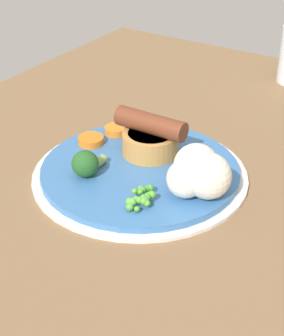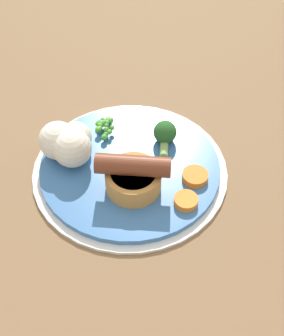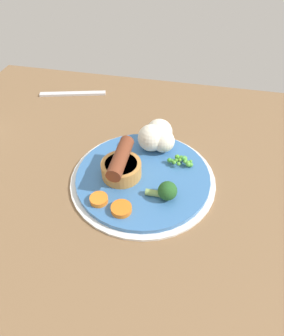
% 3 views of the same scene
% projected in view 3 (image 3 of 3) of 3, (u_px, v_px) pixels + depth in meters
% --- Properties ---
extents(dining_table, '(1.10, 0.80, 0.03)m').
position_uv_depth(dining_table, '(154.00, 183.00, 0.61)').
color(dining_table, brown).
rests_on(dining_table, ground).
extents(dinner_plate, '(0.28, 0.28, 0.01)m').
position_uv_depth(dinner_plate, '(143.00, 178.00, 0.59)').
color(dinner_plate, silver).
rests_on(dinner_plate, dining_table).
extents(sausage_pudding, '(0.08, 0.10, 0.06)m').
position_uv_depth(sausage_pudding, '(121.00, 166.00, 0.57)').
color(sausage_pudding, '#BC8442').
rests_on(sausage_pudding, dinner_plate).
extents(pea_pile, '(0.05, 0.03, 0.02)m').
position_uv_depth(pea_pile, '(182.00, 160.00, 0.60)').
color(pea_pile, '#55A93C').
rests_on(pea_pile, dinner_plate).
extents(broccoli_floret_near, '(0.06, 0.03, 0.03)m').
position_uv_depth(broccoli_floret_near, '(166.00, 191.00, 0.53)').
color(broccoli_floret_near, '#235623').
rests_on(broccoli_floret_near, dinner_plate).
extents(cauliflower_floret, '(0.08, 0.08, 0.06)m').
position_uv_depth(cauliflower_floret, '(157.00, 136.00, 0.63)').
color(cauliflower_floret, silver).
rests_on(cauliflower_floret, dinner_plate).
extents(carrot_slice_0, '(0.05, 0.05, 0.01)m').
position_uv_depth(carrot_slice_0, '(121.00, 209.00, 0.52)').
color(carrot_slice_0, orange).
rests_on(carrot_slice_0, dinner_plate).
extents(carrot_slice_1, '(0.03, 0.03, 0.01)m').
position_uv_depth(carrot_slice_1, '(99.00, 199.00, 0.53)').
color(carrot_slice_1, orange).
rests_on(carrot_slice_1, dinner_plate).
extents(fork, '(0.18, 0.06, 0.01)m').
position_uv_depth(fork, '(73.00, 94.00, 0.83)').
color(fork, silver).
rests_on(fork, dining_table).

